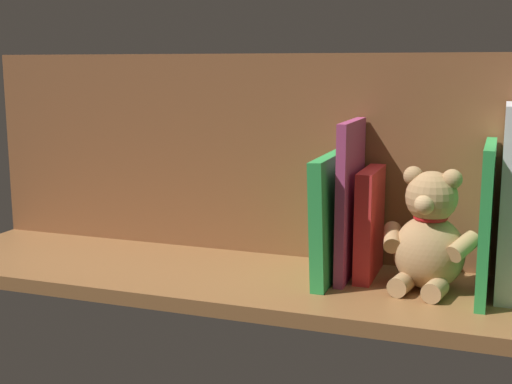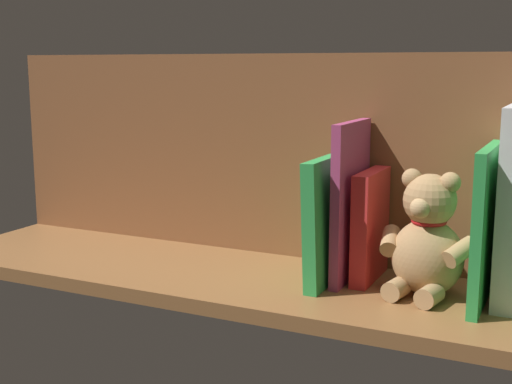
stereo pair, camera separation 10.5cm
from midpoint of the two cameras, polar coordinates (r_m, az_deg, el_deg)
The scene contains 7 objects.
ground_plane at distance 108.86cm, azimuth -2.79°, elevation -7.33°, with size 110.61×29.17×2.20cm, color brown.
shelf_back_panel at distance 116.14cm, azimuth -0.54°, elevation 2.96°, with size 110.61×1.50×33.95cm, color brown.
book_3 at distance 100.31cm, azimuth 15.64°, elevation -2.25°, with size 1.45×18.15×21.48cm, color green.
teddy_bear at distance 101.13cm, azimuth 11.22°, elevation -3.65°, with size 14.18×12.72×17.80cm.
book_4 at distance 106.07cm, azimuth 6.57°, elevation -2.59°, with size 2.48×12.30×16.64cm, color red.
book_5 at distance 104.94cm, azimuth 4.95°, elevation -0.65°, with size 1.41×14.49×23.96cm, color #B23F72.
book_6 at distance 104.64cm, azimuth 3.29°, elevation -2.11°, with size 2.04×17.71×18.80cm, color green.
Camera 1 is at (-35.02, 97.71, 32.15)cm, focal length 48.51 mm.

